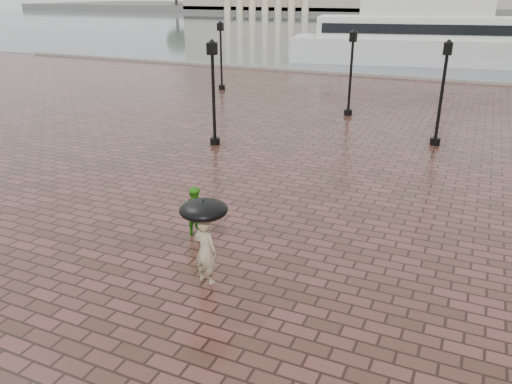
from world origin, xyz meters
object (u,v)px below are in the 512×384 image
(adult_pedestrian, at_px, (205,251))
(ferry_near, at_px, (421,37))
(street_lamps, at_px, (356,74))
(child_pedestrian, at_px, (195,211))

(adult_pedestrian, bearing_deg, ferry_near, -81.13)
(ferry_near, bearing_deg, street_lamps, -101.80)
(street_lamps, xyz_separation_m, child_pedestrian, (-0.65, -15.62, -1.62))
(child_pedestrian, relative_size, ferry_near, 0.06)
(child_pedestrian, height_order, ferry_near, ferry_near)
(ferry_near, bearing_deg, child_pedestrian, -102.49)
(street_lamps, distance_m, child_pedestrian, 15.72)
(street_lamps, distance_m, adult_pedestrian, 17.79)
(street_lamps, height_order, child_pedestrian, street_lamps)
(adult_pedestrian, relative_size, ferry_near, 0.07)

